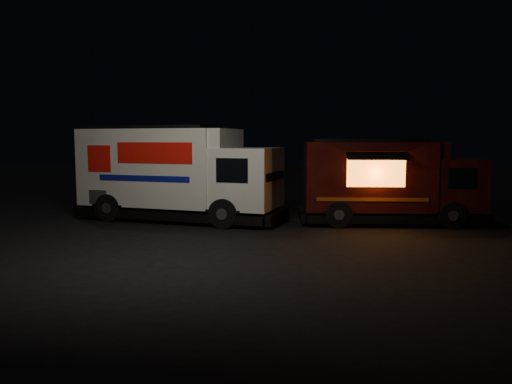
% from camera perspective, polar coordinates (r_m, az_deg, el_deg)
% --- Properties ---
extents(ground, '(80.00, 80.00, 0.00)m').
position_cam_1_polar(ground, '(15.07, -2.20, -5.04)').
color(ground, black).
rests_on(ground, ground).
extents(white_truck, '(7.83, 4.18, 3.37)m').
position_cam_1_polar(white_truck, '(18.08, -8.61, 2.15)').
color(white_truck, silver).
rests_on(white_truck, ground).
extents(red_truck, '(6.35, 2.58, 2.91)m').
position_cam_1_polar(red_truck, '(17.80, 15.15, 1.20)').
color(red_truck, '#38110A').
rests_on(red_truck, ground).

